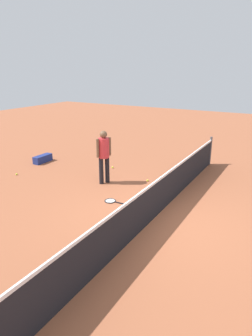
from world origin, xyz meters
The scene contains 8 objects.
ground_plane centered at (0.00, 0.00, 0.00)m, with size 40.00×40.00×0.00m, color #9E5638.
court_net centered at (0.00, 0.00, 0.50)m, with size 10.09×0.09×1.07m.
player_near_side centered at (-1.36, -2.38, 1.01)m, with size 0.51×0.45×1.70m.
tennis_racket_near_player centered at (-0.27, -1.43, 0.01)m, with size 0.32×0.59×0.03m.
tennis_ball_near_player centered at (-0.45, -5.42, 0.03)m, with size 0.07×0.07×0.07m, color #C6E033.
tennis_ball_by_net centered at (-2.16, -1.24, 0.03)m, with size 0.07×0.07×0.07m, color #C6E033.
tennis_ball_midcourt centered at (-2.73, -2.95, 0.03)m, with size 0.07×0.07×0.07m, color #C6E033.
equipment_bag centered at (-2.03, -5.72, 0.14)m, with size 0.80×0.28×0.28m.
Camera 1 is at (6.01, 2.68, 3.50)m, focal length 31.78 mm.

